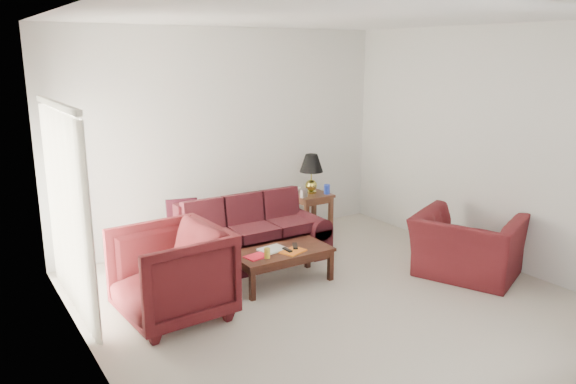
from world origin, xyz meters
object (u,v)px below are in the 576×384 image
(armchair_left, at_px, (171,274))
(floor_lamp, at_px, (69,217))
(armchair_right, at_px, (467,246))
(end_table, at_px, (310,212))
(sofa, at_px, (250,233))
(coffee_table, at_px, (282,266))

(armchair_left, bearing_deg, floor_lamp, -163.62)
(armchair_right, bearing_deg, floor_lamp, 34.33)
(armchair_left, bearing_deg, end_table, 116.07)
(floor_lamp, xyz_separation_m, armchair_left, (0.62, -1.69, -0.27))
(sofa, relative_size, coffee_table, 1.74)
(floor_lamp, xyz_separation_m, coffee_table, (2.05, -1.52, -0.55))
(end_table, height_order, floor_lamp, floor_lamp)
(armchair_left, height_order, coffee_table, armchair_left)
(sofa, distance_m, end_table, 1.60)
(armchair_left, xyz_separation_m, coffee_table, (1.42, 0.17, -0.27))
(end_table, xyz_separation_m, floor_lamp, (-3.47, 0.05, 0.46))
(sofa, relative_size, armchair_left, 1.93)
(sofa, bearing_deg, armchair_right, -40.22)
(end_table, bearing_deg, coffee_table, -134.09)
(sofa, xyz_separation_m, floor_lamp, (-2.04, 0.76, 0.34))
(armchair_right, bearing_deg, armchair_left, 52.47)
(floor_lamp, distance_m, coffee_table, 2.60)
(armchair_right, xyz_separation_m, coffee_table, (-2.00, 1.02, -0.18))
(end_table, relative_size, armchair_right, 0.50)
(armchair_right, relative_size, coffee_table, 1.02)
(floor_lamp, relative_size, armchair_right, 1.27)
(armchair_right, height_order, coffee_table, armchair_right)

